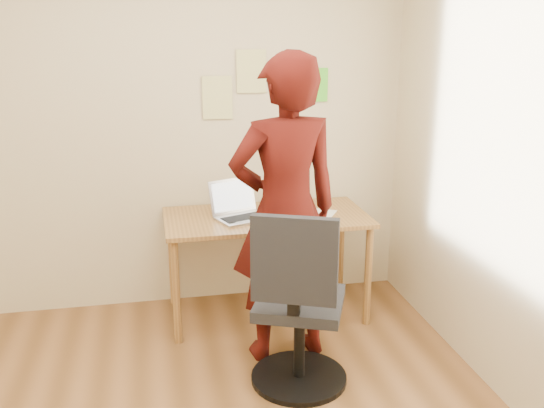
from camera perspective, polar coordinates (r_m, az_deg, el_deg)
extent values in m
cube|color=beige|center=(4.36, -10.31, 7.58)|extent=(3.50, 0.04, 2.70)
cube|color=beige|center=(3.22, 24.18, 3.31)|extent=(0.04, 3.50, 2.70)
cube|color=olive|center=(4.19, -0.54, -1.28)|extent=(1.40, 0.70, 0.03)
cylinder|color=olive|center=(3.98, -9.00, -8.22)|extent=(0.05, 0.05, 0.71)
cylinder|color=olive|center=(4.22, 9.02, -6.73)|extent=(0.05, 0.05, 0.71)
cylinder|color=olive|center=(4.53, -9.39, -5.10)|extent=(0.05, 0.05, 0.71)
cylinder|color=olive|center=(4.75, 6.51, -3.97)|extent=(0.05, 0.05, 0.71)
cube|color=#B5B4BC|center=(4.11, -2.72, -1.35)|extent=(0.41, 0.35, 0.02)
cube|color=black|center=(4.10, -2.72, -1.23)|extent=(0.31, 0.22, 0.00)
cube|color=#B5B4BC|center=(4.20, -3.76, 0.78)|extent=(0.34, 0.19, 0.23)
cube|color=white|center=(4.20, -3.76, 0.78)|extent=(0.30, 0.16, 0.19)
cube|color=white|center=(4.20, 4.10, -1.06)|extent=(0.37, 0.40, 0.00)
cube|color=black|center=(4.05, 3.77, -1.67)|extent=(0.11, 0.14, 0.01)
cube|color=#3F4C59|center=(4.05, 3.77, -1.60)|extent=(0.09, 0.12, 0.00)
cube|color=#D4D07F|center=(4.33, -5.17, 9.94)|extent=(0.21, 0.00, 0.30)
cube|color=#D4D07F|center=(4.35, -1.96, 12.37)|extent=(0.21, 0.00, 0.30)
cube|color=#54D630|center=(4.46, 4.13, 11.11)|extent=(0.18, 0.00, 0.24)
cube|color=black|center=(3.47, 2.64, -9.27)|extent=(0.62, 0.62, 0.06)
cube|color=black|center=(3.13, 2.11, -5.35)|extent=(0.44, 0.22, 0.47)
cube|color=black|center=(3.23, 2.08, -9.31)|extent=(0.08, 0.06, 0.13)
cylinder|color=black|center=(3.59, 2.59, -12.99)|extent=(0.06, 0.06, 0.47)
cylinder|color=black|center=(3.71, 2.54, -15.97)|extent=(0.56, 0.56, 0.03)
imported|color=#3B0B08|center=(3.61, 1.23, -0.68)|extent=(0.74, 0.53, 1.88)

